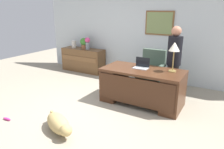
{
  "coord_description": "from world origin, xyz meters",
  "views": [
    {
      "loc": [
        2.28,
        -3.22,
        2.03
      ],
      "look_at": [
        0.23,
        0.3,
        0.75
      ],
      "focal_mm": 33.78,
      "sensor_mm": 36.0,
      "label": 1
    }
  ],
  "objects_px": {
    "desk": "(142,85)",
    "desk_lamp": "(174,49)",
    "dog_lying": "(59,124)",
    "person_standing": "(174,62)",
    "dog_toy_bone": "(7,119)",
    "potted_plant": "(84,43)",
    "credenza": "(83,60)",
    "vase_with_flowers": "(87,43)",
    "armchair": "(151,72)",
    "laptop": "(142,65)",
    "vase_empty": "(74,44)"
  },
  "relations": [
    {
      "from": "dog_toy_bone",
      "to": "dog_lying",
      "type": "bearing_deg",
      "value": 10.12
    },
    {
      "from": "armchair",
      "to": "potted_plant",
      "type": "xyz_separation_m",
      "value": [
        -2.51,
        0.48,
        0.49
      ]
    },
    {
      "from": "potted_plant",
      "to": "dog_toy_bone",
      "type": "distance_m",
      "value": 3.6
    },
    {
      "from": "potted_plant",
      "to": "armchair",
      "type": "bearing_deg",
      "value": -10.78
    },
    {
      "from": "vase_empty",
      "to": "credenza",
      "type": "bearing_deg",
      "value": -0.22
    },
    {
      "from": "vase_empty",
      "to": "dog_toy_bone",
      "type": "distance_m",
      "value": 3.69
    },
    {
      "from": "person_standing",
      "to": "vase_with_flowers",
      "type": "distance_m",
      "value": 3.06
    },
    {
      "from": "person_standing",
      "to": "vase_with_flowers",
      "type": "xyz_separation_m",
      "value": [
        -2.97,
        0.73,
        0.12
      ]
    },
    {
      "from": "vase_with_flowers",
      "to": "laptop",
      "type": "bearing_deg",
      "value": -28.15
    },
    {
      "from": "credenza",
      "to": "desk_lamp",
      "type": "xyz_separation_m",
      "value": [
        3.28,
        -1.24,
        0.88
      ]
    },
    {
      "from": "dog_lying",
      "to": "vase_with_flowers",
      "type": "distance_m",
      "value": 3.72
    },
    {
      "from": "potted_plant",
      "to": "credenza",
      "type": "bearing_deg",
      "value": -178.51
    },
    {
      "from": "person_standing",
      "to": "potted_plant",
      "type": "distance_m",
      "value": 3.2
    },
    {
      "from": "potted_plant",
      "to": "dog_lying",
      "type": "bearing_deg",
      "value": -59.63
    },
    {
      "from": "dog_toy_bone",
      "to": "vase_empty",
      "type": "bearing_deg",
      "value": 108.7
    },
    {
      "from": "laptop",
      "to": "vase_with_flowers",
      "type": "xyz_separation_m",
      "value": [
        -2.42,
        1.29,
        0.14
      ]
    },
    {
      "from": "potted_plant",
      "to": "dog_toy_bone",
      "type": "relative_size",
      "value": 1.9
    },
    {
      "from": "vase_empty",
      "to": "potted_plant",
      "type": "bearing_deg",
      "value": 0.0
    },
    {
      "from": "credenza",
      "to": "vase_empty",
      "type": "distance_m",
      "value": 0.62
    },
    {
      "from": "desk",
      "to": "desk_lamp",
      "type": "distance_m",
      "value": 1.04
    },
    {
      "from": "credenza",
      "to": "desk_lamp",
      "type": "relative_size",
      "value": 2.4
    },
    {
      "from": "desk",
      "to": "vase_empty",
      "type": "bearing_deg",
      "value": 155.13
    },
    {
      "from": "credenza",
      "to": "vase_with_flowers",
      "type": "xyz_separation_m",
      "value": [
        0.2,
        0.0,
        0.6
      ]
    },
    {
      "from": "desk_lamp",
      "to": "vase_with_flowers",
      "type": "bearing_deg",
      "value": 158.1
    },
    {
      "from": "credenza",
      "to": "vase_empty",
      "type": "height_order",
      "value": "vase_empty"
    },
    {
      "from": "vase_empty",
      "to": "laptop",
      "type": "bearing_deg",
      "value": -23.39
    },
    {
      "from": "desk",
      "to": "person_standing",
      "type": "xyz_separation_m",
      "value": [
        0.48,
        0.69,
        0.44
      ]
    },
    {
      "from": "armchair",
      "to": "desk",
      "type": "bearing_deg",
      "value": -82.33
    },
    {
      "from": "desk_lamp",
      "to": "vase_empty",
      "type": "bearing_deg",
      "value": 161.27
    },
    {
      "from": "vase_empty",
      "to": "potted_plant",
      "type": "height_order",
      "value": "potted_plant"
    },
    {
      "from": "credenza",
      "to": "desk",
      "type": "bearing_deg",
      "value": -27.8
    },
    {
      "from": "desk",
      "to": "dog_lying",
      "type": "xyz_separation_m",
      "value": [
        -0.77,
        -1.77,
        -0.27
      ]
    },
    {
      "from": "laptop",
      "to": "armchair",
      "type": "bearing_deg",
      "value": 93.72
    },
    {
      "from": "credenza",
      "to": "dog_toy_bone",
      "type": "relative_size",
      "value": 7.79
    },
    {
      "from": "vase_with_flowers",
      "to": "potted_plant",
      "type": "bearing_deg",
      "value": 180.0
    },
    {
      "from": "desk_lamp",
      "to": "potted_plant",
      "type": "relative_size",
      "value": 1.7
    },
    {
      "from": "dog_lying",
      "to": "dog_toy_bone",
      "type": "xyz_separation_m",
      "value": [
        -1.15,
        -0.2,
        -0.13
      ]
    },
    {
      "from": "person_standing",
      "to": "desk_lamp",
      "type": "distance_m",
      "value": 0.66
    },
    {
      "from": "person_standing",
      "to": "dog_toy_bone",
      "type": "bearing_deg",
      "value": -131.84
    },
    {
      "from": "dog_lying",
      "to": "desk_lamp",
      "type": "height_order",
      "value": "desk_lamp"
    },
    {
      "from": "credenza",
      "to": "vase_with_flowers",
      "type": "height_order",
      "value": "vase_with_flowers"
    },
    {
      "from": "laptop",
      "to": "potted_plant",
      "type": "relative_size",
      "value": 0.89
    },
    {
      "from": "laptop",
      "to": "desk_lamp",
      "type": "bearing_deg",
      "value": 4.74
    },
    {
      "from": "vase_empty",
      "to": "potted_plant",
      "type": "distance_m",
      "value": 0.43
    },
    {
      "from": "dog_toy_bone",
      "to": "potted_plant",
      "type": "bearing_deg",
      "value": 102.01
    },
    {
      "from": "desk",
      "to": "desk_lamp",
      "type": "relative_size",
      "value": 2.84
    },
    {
      "from": "armchair",
      "to": "potted_plant",
      "type": "bearing_deg",
      "value": 169.22
    },
    {
      "from": "credenza",
      "to": "laptop",
      "type": "bearing_deg",
      "value": -26.27
    },
    {
      "from": "armchair",
      "to": "vase_with_flowers",
      "type": "xyz_separation_m",
      "value": [
        -2.36,
        0.48,
        0.51
      ]
    },
    {
      "from": "desk_lamp",
      "to": "dog_toy_bone",
      "type": "distance_m",
      "value": 3.53
    }
  ]
}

